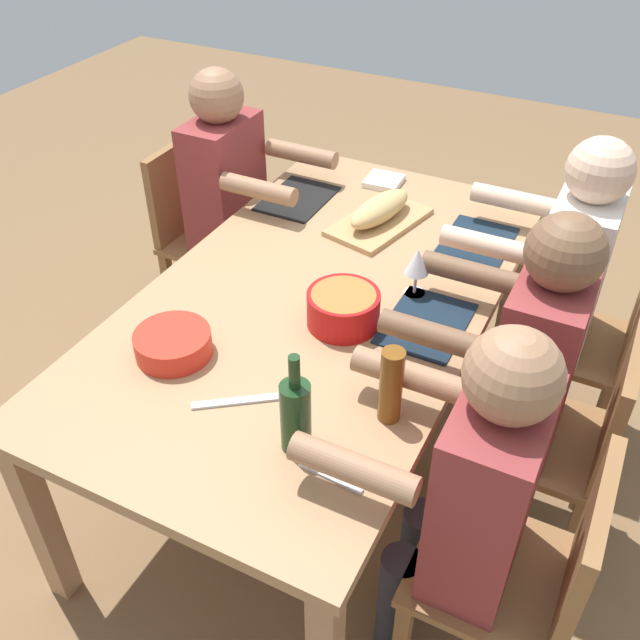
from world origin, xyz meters
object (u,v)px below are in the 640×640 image
Objects in this scene: chair_far_right at (202,228)px; chair_near_right at (599,338)px; diner_near_center at (522,364)px; bread_loaf at (380,209)px; diner_far_right at (234,193)px; chair_near_left at (528,575)px; diner_near_left at (468,493)px; wine_glass at (417,264)px; cutting_board at (379,222)px; beer_bottle at (391,386)px; wine_bottle at (296,414)px; serving_bowl_greens at (173,342)px; dining_table at (320,311)px; napkin_stack at (384,181)px; chair_near_center at (570,436)px; serving_bowl_fruit at (343,307)px; diner_near_right at (559,274)px.

chair_near_right is at bearing -90.00° from chair_far_right.
bread_loaf is at bearing 53.65° from diner_near_center.
chair_near_left is (-1.04, -1.50, -0.21)m from diner_far_right.
diner_near_left is (-1.04, -1.32, 0.00)m from diner_far_right.
chair_near_left is 0.71× the size of diner_near_left.
wine_glass is (-0.39, 0.57, 0.37)m from chair_near_right.
cutting_board is 1.82× the size of beer_bottle.
wine_bottle reaches higher than chair_far_right.
wine_glass is at bearing -41.13° from serving_bowl_greens.
cutting_board is 0.06m from bread_loaf.
diner_near_left reaches higher than wine_bottle.
dining_table is at bearing 44.63° from beer_bottle.
wine_bottle reaches higher than napkin_stack.
chair_near_center is at bearing 0.00° from chair_near_left.
wine_bottle is (-0.15, -0.48, 0.07)m from serving_bowl_greens.
diner_far_right is 5.45× the size of serving_bowl_greens.
diner_far_right reaches higher than napkin_stack.
serving_bowl_fruit is at bearing -164.92° from napkin_stack.
cutting_board is at bearing 12.59° from serving_bowl_fruit.
serving_bowl_greens is (-0.45, 1.08, 0.30)m from chair_near_center.
diner_far_right is 1.02m from wine_glass.
cutting_board is (-0.04, 0.66, 0.05)m from diner_near_right.
diner_near_left is 0.31m from beer_bottle.
chair_near_right is at bearing 0.00° from chair_near_center.
chair_near_left is at bearing 180.00° from chair_near_right.
diner_far_right is 1.60m from chair_near_center.
serving_bowl_fruit is 0.69× the size of bread_loaf.
diner_far_right and diner_near_center have the same top height.
bread_loaf reaches higher than serving_bowl_greens.
dining_table is 0.68m from wine_bottle.
diner_near_right is (0.52, 0.00, 0.00)m from diner_near_center.
chair_near_left is 0.94m from wine_glass.
diner_near_left reaches higher than beer_bottle.
dining_table is 0.53m from serving_bowl_greens.
wine_glass is (0.13, -0.27, 0.19)m from dining_table.
wine_glass reaches higher than bread_loaf.
beer_bottle reaches higher than cutting_board.
dining_table is 5.90× the size of bread_loaf.
chair_far_right is 1.24m from wine_glass.
chair_near_left is 1.08m from diner_near_right.
diner_far_right is at bearing 51.53° from serving_bowl_fruit.
wine_glass reaches higher than serving_bowl_greens.
chair_near_center is 2.93× the size of wine_bottle.
diner_near_center is (-0.52, -1.32, 0.00)m from diner_far_right.
serving_bowl_fruit is (-0.11, 0.71, 0.32)m from chair_near_center.
chair_far_right reaches higher than serving_bowl_fruit.
chair_near_center is 0.28m from diner_near_center.
chair_near_center is 1.00× the size of chair_near_right.
diner_far_right is 0.61m from napkin_stack.
diner_near_left is 4.14× the size of wine_bottle.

